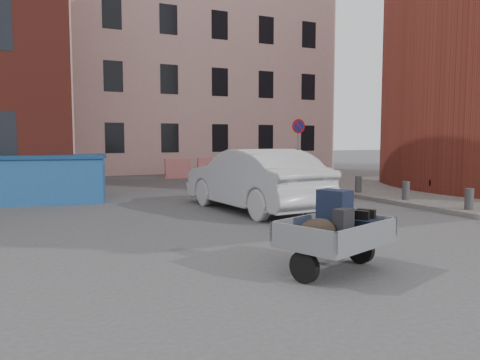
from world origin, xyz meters
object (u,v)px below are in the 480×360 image
trailer (335,231)px  silver_car (253,180)px  bicycle (457,177)px  dumpster (47,178)px

trailer → silver_car: bearing=54.7°
silver_car → bicycle: silver_car is taller
dumpster → bicycle: dumpster is taller
trailer → silver_car: silver_car is taller
dumpster → silver_car: silver_car is taller
trailer → bicycle: (9.35, 5.83, 0.05)m
trailer → bicycle: bearing=11.9°
bicycle → silver_car: bearing=105.0°
trailer → bicycle: size_ratio=0.97×
bicycle → trailer: bearing=137.1°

